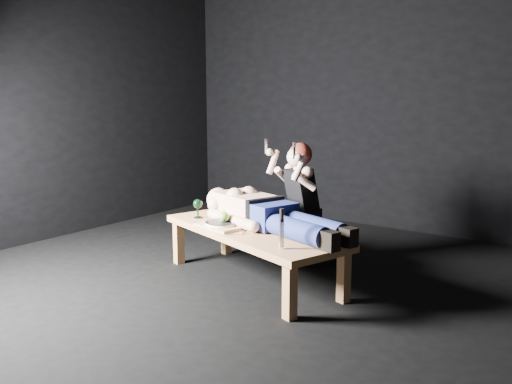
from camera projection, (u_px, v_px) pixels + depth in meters
ground at (239, 280)px, 4.49m from camera, size 5.00×5.00×0.00m
back_wall at (368, 99)px, 6.23m from camera, size 5.00×0.00×5.00m
table at (253, 255)px, 4.44m from camera, size 1.88×1.16×0.45m
lying_man at (270, 211)px, 4.41m from camera, size 2.02×1.14×0.29m
kneeling_woman at (308, 203)px, 4.82m from camera, size 0.87×0.90×1.16m
serving_tray at (221, 226)px, 4.44m from camera, size 0.45×0.36×0.02m
plate at (221, 223)px, 4.44m from camera, size 0.31×0.31×0.02m
apple at (224, 217)px, 4.43m from camera, size 0.09×0.09×0.09m
goblet at (198, 209)px, 4.77m from camera, size 0.11×0.11×0.17m
fork_flat at (202, 222)px, 4.63m from camera, size 0.07×0.18×0.01m
knife_flat at (237, 234)px, 4.21m from camera, size 0.13×0.16×0.01m
spoon_flat at (243, 232)px, 4.27m from camera, size 0.10×0.17×0.01m
carving_knife at (282, 229)px, 3.78m from camera, size 0.05×0.05×0.29m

